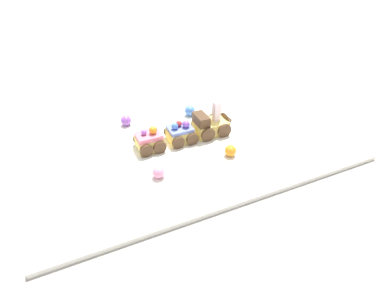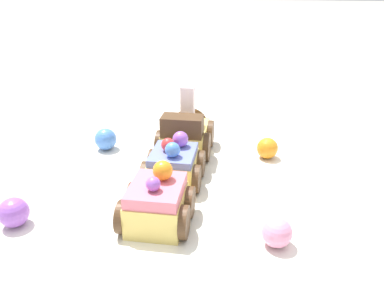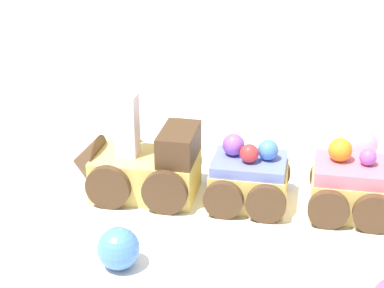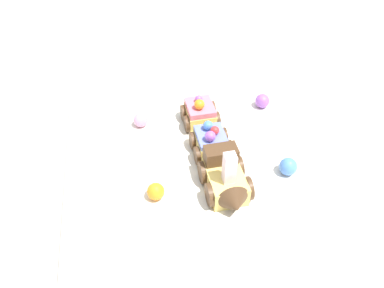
{
  "view_description": "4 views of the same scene",
  "coord_description": "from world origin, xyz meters",
  "views": [
    {
      "loc": [
        -0.27,
        -0.59,
        0.46
      ],
      "look_at": [
        -0.01,
        -0.0,
        0.02
      ],
      "focal_mm": 28.0,
      "sensor_mm": 36.0,
      "label": 1
    },
    {
      "loc": [
        -0.42,
        -0.05,
        0.24
      ],
      "look_at": [
        0.05,
        0.03,
        0.03
      ],
      "focal_mm": 35.0,
      "sensor_mm": 36.0,
      "label": 2
    },
    {
      "loc": [
        -0.08,
        0.54,
        0.28
      ],
      "look_at": [
        0.03,
        0.02,
        0.06
      ],
      "focal_mm": 60.0,
      "sensor_mm": 36.0,
      "label": 3
    },
    {
      "loc": [
        0.47,
        -0.09,
        0.5
      ],
      "look_at": [
        -0.03,
        0.0,
        0.03
      ],
      "focal_mm": 35.0,
      "sensor_mm": 36.0,
      "label": 4
    }
  ],
  "objects": [
    {
      "name": "gumball_orange",
      "position": [
        0.07,
        -0.08,
        0.03
      ],
      "size": [
        0.03,
        0.03,
        0.03
      ],
      "primitive_type": "sphere",
      "color": "orange",
      "rests_on": "display_board"
    },
    {
      "name": "ground_plane",
      "position": [
        0.0,
        0.0,
        0.0
      ],
      "size": [
        10.0,
        10.0,
        0.0
      ],
      "primitive_type": "plane",
      "color": "gray"
    },
    {
      "name": "gumball_pink",
      "position": [
        -0.12,
        -0.08,
        0.03
      ],
      "size": [
        0.03,
        0.03,
        0.03
      ],
      "primitive_type": "sphere",
      "color": "pink",
      "rests_on": "display_board"
    },
    {
      "name": "cake_car_blueberry",
      "position": [
        -0.02,
        0.04,
        0.03
      ],
      "size": [
        0.07,
        0.07,
        0.06
      ],
      "rotation": [
        0.0,
        0.0,
        0.02
      ],
      "color": "#EACC66",
      "rests_on": "display_board"
    },
    {
      "name": "gumball_blue",
      "position": [
        0.06,
        0.16,
        0.03
      ],
      "size": [
        0.03,
        0.03,
        0.03
      ],
      "primitive_type": "sphere",
      "color": "#4C84E0",
      "rests_on": "display_board"
    },
    {
      "name": "cake_car_strawberry",
      "position": [
        -0.11,
        0.04,
        0.04
      ],
      "size": [
        0.07,
        0.07,
        0.07
      ],
      "rotation": [
        0.0,
        0.0,
        0.02
      ],
      "color": "#EACC66",
      "rests_on": "display_board"
    },
    {
      "name": "cake_train_locomotive",
      "position": [
        0.08,
        0.04,
        0.04
      ],
      "size": [
        0.12,
        0.07,
        0.09
      ],
      "rotation": [
        0.0,
        0.0,
        0.02
      ],
      "color": "#EACC66",
      "rests_on": "display_board"
    },
    {
      "name": "gumball_purple",
      "position": [
        -0.14,
        0.18,
        0.03
      ],
      "size": [
        0.03,
        0.03,
        0.03
      ],
      "primitive_type": "sphere",
      "color": "#9956C6",
      "rests_on": "display_board"
    },
    {
      "name": "display_board",
      "position": [
        0.0,
        0.0,
        0.01
      ],
      "size": [
        0.8,
        0.45,
        0.01
      ],
      "primitive_type": "cube",
      "color": "white",
      "rests_on": "ground_plane"
    }
  ]
}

